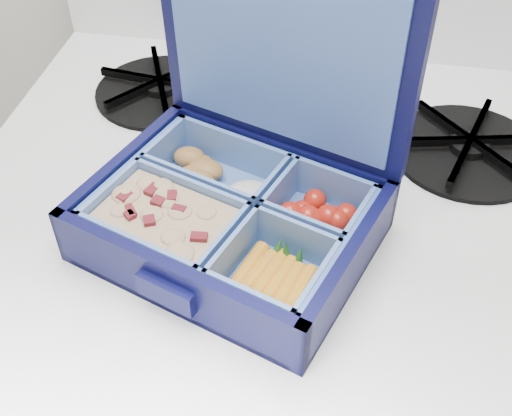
% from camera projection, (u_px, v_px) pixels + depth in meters
% --- Properties ---
extents(stove, '(0.66, 0.66, 0.98)m').
position_uv_depth(stove, '(271.00, 415.00, 1.01)').
color(stove, white).
rests_on(stove, floor).
extents(bento_box, '(0.30, 0.27, 0.06)m').
position_uv_depth(bento_box, '(231.00, 220.00, 0.59)').
color(bento_box, '#090A35').
rests_on(bento_box, stove).
extents(burner_grate, '(0.20, 0.20, 0.02)m').
position_uv_depth(burner_grate, '(469.00, 144.00, 0.69)').
color(burner_grate, black).
rests_on(burner_grate, stove).
extents(burner_grate_rear, '(0.18, 0.18, 0.02)m').
position_uv_depth(burner_grate_rear, '(161.00, 87.00, 0.78)').
color(burner_grate_rear, black).
rests_on(burner_grate_rear, stove).
extents(fork, '(0.08, 0.20, 0.01)m').
position_uv_depth(fork, '(264.00, 148.00, 0.70)').
color(fork, silver).
rests_on(fork, stove).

